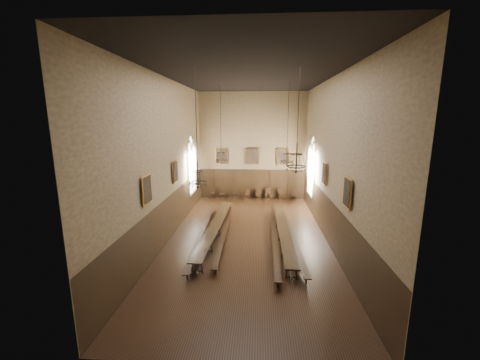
# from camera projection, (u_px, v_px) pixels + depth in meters

# --- Properties ---
(floor) EXTENTS (9.00, 18.00, 0.02)m
(floor) POSITION_uv_depth(u_px,v_px,m) (248.00, 239.00, 16.97)
(floor) COLOR black
(floor) RESTS_ON ground
(ceiling) EXTENTS (9.00, 18.00, 0.02)m
(ceiling) POSITION_uv_depth(u_px,v_px,m) (249.00, 75.00, 15.14)
(ceiling) COLOR black
(ceiling) RESTS_ON ground
(wall_back) EXTENTS (9.00, 0.02, 9.00)m
(wall_back) POSITION_uv_depth(u_px,v_px,m) (252.00, 147.00, 24.86)
(wall_back) COLOR #877653
(wall_back) RESTS_ON ground
(wall_front) EXTENTS (9.00, 0.02, 9.00)m
(wall_front) POSITION_uv_depth(u_px,v_px,m) (234.00, 213.00, 7.25)
(wall_front) COLOR #877653
(wall_front) RESTS_ON ground
(wall_left) EXTENTS (0.02, 18.00, 9.00)m
(wall_left) POSITION_uv_depth(u_px,v_px,m) (167.00, 161.00, 16.35)
(wall_left) COLOR #877653
(wall_left) RESTS_ON ground
(wall_right) EXTENTS (0.02, 18.00, 9.00)m
(wall_right) POSITION_uv_depth(u_px,v_px,m) (332.00, 162.00, 15.77)
(wall_right) COLOR #877653
(wall_right) RESTS_ON ground
(wainscot_panelling) EXTENTS (9.00, 18.00, 2.50)m
(wainscot_panelling) POSITION_uv_depth(u_px,v_px,m) (248.00, 218.00, 16.72)
(wainscot_panelling) COLOR black
(wainscot_panelling) RESTS_ON floor
(table_left) EXTENTS (1.10, 9.43, 0.73)m
(table_left) POSITION_uv_depth(u_px,v_px,m) (215.00, 231.00, 17.21)
(table_left) COLOR black
(table_left) RESTS_ON floor
(table_right) EXTENTS (0.69, 9.14, 0.71)m
(table_right) POSITION_uv_depth(u_px,v_px,m) (283.00, 235.00, 16.61)
(table_right) COLOR black
(table_right) RESTS_ON floor
(bench_left_outer) EXTENTS (0.80, 10.07, 0.45)m
(bench_left_outer) POSITION_uv_depth(u_px,v_px,m) (202.00, 233.00, 17.12)
(bench_left_outer) COLOR black
(bench_left_outer) RESTS_ON floor
(bench_left_inner) EXTENTS (0.50, 9.35, 0.42)m
(bench_left_inner) POSITION_uv_depth(u_px,v_px,m) (224.00, 232.00, 17.24)
(bench_left_inner) COLOR black
(bench_left_inner) RESTS_ON floor
(bench_right_inner) EXTENTS (0.51, 10.30, 0.46)m
(bench_right_inner) POSITION_uv_depth(u_px,v_px,m) (274.00, 236.00, 16.63)
(bench_right_inner) COLOR black
(bench_right_inner) RESTS_ON floor
(bench_right_outer) EXTENTS (0.63, 9.90, 0.45)m
(bench_right_outer) POSITION_uv_depth(u_px,v_px,m) (291.00, 235.00, 16.73)
(bench_right_outer) COLOR black
(bench_right_outer) RESTS_ON floor
(chair_0) EXTENTS (0.48, 0.48, 0.95)m
(chair_0) POSITION_uv_depth(u_px,v_px,m) (212.00, 195.00, 25.54)
(chair_0) COLOR black
(chair_0) RESTS_ON floor
(chair_1) EXTENTS (0.44, 0.44, 0.95)m
(chair_1) POSITION_uv_depth(u_px,v_px,m) (222.00, 196.00, 25.39)
(chair_1) COLOR black
(chair_1) RESTS_ON floor
(chair_2) EXTENTS (0.48, 0.48, 0.87)m
(chair_2) POSITION_uv_depth(u_px,v_px,m) (234.00, 196.00, 25.30)
(chair_2) COLOR black
(chair_2) RESTS_ON floor
(chair_3) EXTENTS (0.48, 0.48, 0.89)m
(chair_3) POSITION_uv_depth(u_px,v_px,m) (247.00, 196.00, 25.30)
(chair_3) COLOR black
(chair_3) RESTS_ON floor
(chair_4) EXTENTS (0.46, 0.46, 1.02)m
(chair_4) POSITION_uv_depth(u_px,v_px,m) (258.00, 196.00, 25.16)
(chair_4) COLOR black
(chair_4) RESTS_ON floor
(chair_5) EXTENTS (0.47, 0.47, 1.04)m
(chair_5) POSITION_uv_depth(u_px,v_px,m) (268.00, 196.00, 25.14)
(chair_5) COLOR black
(chair_5) RESTS_ON floor
(chair_6) EXTENTS (0.44, 0.44, 0.96)m
(chair_6) POSITION_uv_depth(u_px,v_px,m) (281.00, 197.00, 25.08)
(chair_6) COLOR black
(chair_6) RESTS_ON floor
(chair_7) EXTENTS (0.44, 0.44, 0.88)m
(chair_7) POSITION_uv_depth(u_px,v_px,m) (294.00, 197.00, 25.01)
(chair_7) COLOR black
(chair_7) RESTS_ON floor
(chandelier_back_left) EXTENTS (0.75, 0.75, 4.95)m
(chandelier_back_left) POSITION_uv_depth(u_px,v_px,m) (221.00, 154.00, 18.88)
(chandelier_back_left) COLOR black
(chandelier_back_left) RESTS_ON ceiling
(chandelier_back_right) EXTENTS (0.77, 0.77, 4.97)m
(chandelier_back_right) POSITION_uv_depth(u_px,v_px,m) (287.00, 156.00, 18.34)
(chandelier_back_right) COLOR black
(chandelier_back_right) RESTS_ON ceiling
(chandelier_front_left) EXTENTS (0.81, 0.81, 5.23)m
(chandelier_front_left) POSITION_uv_depth(u_px,v_px,m) (198.00, 175.00, 13.46)
(chandelier_front_left) COLOR black
(chandelier_front_left) RESTS_ON ceiling
(chandelier_front_right) EXTENTS (0.87, 0.87, 4.50)m
(chandelier_front_right) POSITION_uv_depth(u_px,v_px,m) (296.00, 160.00, 13.33)
(chandelier_front_right) COLOR black
(chandelier_front_right) RESTS_ON ceiling
(portrait_back_0) EXTENTS (1.10, 0.12, 1.40)m
(portrait_back_0) POSITION_uv_depth(u_px,v_px,m) (222.00, 156.00, 25.06)
(portrait_back_0) COLOR #AB7029
(portrait_back_0) RESTS_ON wall_back
(portrait_back_1) EXTENTS (1.10, 0.12, 1.40)m
(portrait_back_1) POSITION_uv_depth(u_px,v_px,m) (252.00, 156.00, 24.90)
(portrait_back_1) COLOR #AB7029
(portrait_back_1) RESTS_ON wall_back
(portrait_back_2) EXTENTS (1.10, 0.12, 1.40)m
(portrait_back_2) POSITION_uv_depth(u_px,v_px,m) (283.00, 156.00, 24.73)
(portrait_back_2) COLOR #AB7029
(portrait_back_2) RESTS_ON wall_back
(portrait_left_0) EXTENTS (0.12, 1.00, 1.30)m
(portrait_left_0) POSITION_uv_depth(u_px,v_px,m) (175.00, 172.00, 17.48)
(portrait_left_0) COLOR #AB7029
(portrait_left_0) RESTS_ON wall_left
(portrait_left_1) EXTENTS (0.12, 1.00, 1.30)m
(portrait_left_1) POSITION_uv_depth(u_px,v_px,m) (147.00, 189.00, 13.08)
(portrait_left_1) COLOR #AB7029
(portrait_left_1) RESTS_ON wall_left
(portrait_right_0) EXTENTS (0.12, 1.00, 1.30)m
(portrait_right_0) POSITION_uv_depth(u_px,v_px,m) (325.00, 174.00, 16.92)
(portrait_right_0) COLOR #AB7029
(portrait_right_0) RESTS_ON wall_right
(portrait_right_1) EXTENTS (0.12, 1.00, 1.30)m
(portrait_right_1) POSITION_uv_depth(u_px,v_px,m) (347.00, 193.00, 12.52)
(portrait_right_1) COLOR #AB7029
(portrait_right_1) RESTS_ON wall_right
(window_right) EXTENTS (0.20, 2.20, 4.60)m
(window_right) POSITION_uv_depth(u_px,v_px,m) (312.00, 166.00, 21.37)
(window_right) COLOR white
(window_right) RESTS_ON wall_right
(window_left) EXTENTS (0.20, 2.20, 4.60)m
(window_left) POSITION_uv_depth(u_px,v_px,m) (192.00, 165.00, 21.94)
(window_left) COLOR white
(window_left) RESTS_ON wall_left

